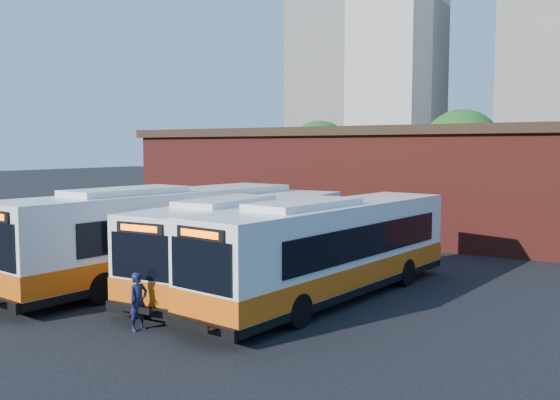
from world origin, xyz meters
The scene contains 10 objects.
ground centered at (0.00, 0.00, 0.00)m, with size 220.00×220.00×0.00m, color black.
bus_west centered at (-5.08, 4.57, 1.50)m, with size 3.73×12.28×3.30m.
bus_midwest centered at (-1.69, 2.08, 1.70)m, with size 4.39×13.91×3.74m.
bus_mideast centered at (1.71, 3.23, 1.56)m, with size 3.17×12.69×3.43m.
bus_east centered at (5.34, 2.97, 1.59)m, with size 4.29×13.08×3.51m.
transit_worker centered at (2.24, -3.14, 0.84)m, with size 0.61×0.40×1.67m, color #131838.
depot_building centered at (0.00, 20.00, 3.26)m, with size 28.60×12.60×6.40m.
tree_west centered at (-10.00, 32.00, 4.64)m, with size 6.00×6.00×7.65m.
tree_mid centered at (2.00, 34.00, 5.08)m, with size 6.56×6.56×8.36m.
tower_left centered at (-22.00, 72.00, 27.84)m, with size 20.00×18.00×56.20m.
Camera 1 is at (14.27, -15.31, 5.22)m, focal length 38.00 mm.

